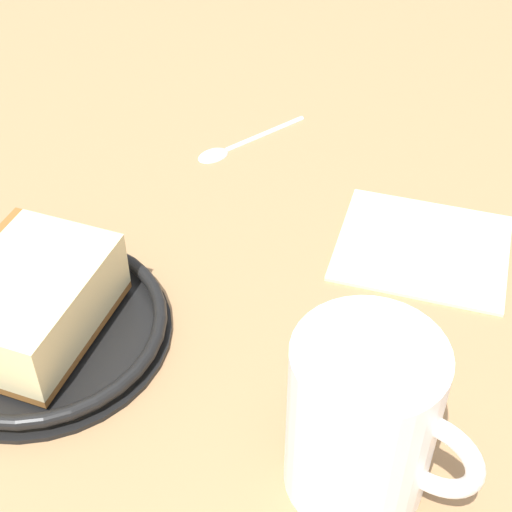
% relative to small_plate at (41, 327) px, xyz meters
% --- Properties ---
extents(ground_plane, '(1.53, 1.53, 0.03)m').
position_rel_small_plate_xyz_m(ground_plane, '(0.07, 0.06, -0.03)').
color(ground_plane, '#936D47').
extents(small_plate, '(0.18, 0.18, 0.02)m').
position_rel_small_plate_xyz_m(small_plate, '(0.00, 0.00, 0.00)').
color(small_plate, black).
rests_on(small_plate, ground_plane).
extents(cake_slice, '(0.11, 0.13, 0.05)m').
position_rel_small_plate_xyz_m(cake_slice, '(-0.00, -0.00, 0.02)').
color(cake_slice, brown).
rests_on(cake_slice, small_plate).
extents(tea_mug, '(0.11, 0.08, 0.11)m').
position_rel_small_plate_xyz_m(tea_mug, '(0.24, 0.01, 0.05)').
color(tea_mug, white).
rests_on(tea_mug, ground_plane).
extents(teaspoon, '(0.06, 0.12, 0.01)m').
position_rel_small_plate_xyz_m(teaspoon, '(-0.01, 0.26, -0.01)').
color(teaspoon, silver).
rests_on(teaspoon, ground_plane).
extents(folded_napkin, '(0.16, 0.14, 0.01)m').
position_rel_small_plate_xyz_m(folded_napkin, '(0.19, 0.22, -0.01)').
color(folded_napkin, beige).
rests_on(folded_napkin, ground_plane).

